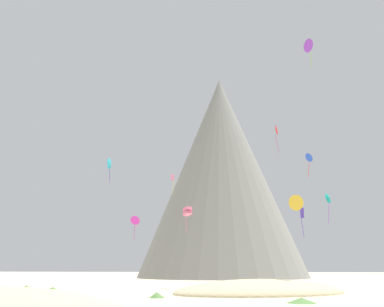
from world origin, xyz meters
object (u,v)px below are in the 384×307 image
(bush_scatter_east, at_px, (281,291))
(bush_far_right, at_px, (26,289))
(bush_low_patch, at_px, (157,295))
(bush_near_left, at_px, (302,300))
(bush_ridge_crest, at_px, (53,289))
(kite_gold_low, at_px, (296,203))
(kite_pink_mid, at_px, (173,179))
(rock_massif, at_px, (219,179))
(kite_magenta_low, at_px, (135,221))
(kite_rainbow_low, at_px, (187,212))
(kite_cyan_mid, at_px, (110,164))
(kite_indigo_low, at_px, (302,217))
(kite_red_high, at_px, (277,130))
(kite_teal_mid, at_px, (329,198))
(kite_violet_high, at_px, (309,46))
(kite_blue_mid, at_px, (308,158))

(bush_scatter_east, bearing_deg, bush_far_right, 177.96)
(bush_scatter_east, bearing_deg, bush_low_patch, -156.94)
(bush_near_left, xyz_separation_m, bush_ridge_crest, (-28.50, 14.57, 0.03))
(kite_gold_low, bearing_deg, kite_pink_mid, -28.09)
(rock_massif, height_order, kite_magenta_low, rock_massif)
(bush_near_left, height_order, kite_rainbow_low, kite_rainbow_low)
(kite_pink_mid, bearing_deg, bush_low_patch, 87.98)
(kite_rainbow_low, bearing_deg, kite_cyan_mid, -84.70)
(bush_scatter_east, height_order, kite_indigo_low, kite_indigo_low)
(bush_far_right, height_order, kite_red_high, kite_red_high)
(kite_teal_mid, height_order, kite_violet_high, kite_violet_high)
(kite_cyan_mid, height_order, kite_violet_high, kite_violet_high)
(kite_teal_mid, distance_m, kite_indigo_low, 18.41)
(bush_near_left, bearing_deg, kite_magenta_low, 121.46)
(rock_massif, bearing_deg, kite_pink_mid, -107.82)
(kite_magenta_low, distance_m, kite_blue_mid, 39.33)
(bush_low_patch, bearing_deg, kite_rainbow_low, 88.82)
(bush_ridge_crest, distance_m, kite_cyan_mid, 35.43)
(kite_teal_mid, distance_m, kite_violet_high, 27.29)
(kite_magenta_low, bearing_deg, kite_cyan_mid, -40.28)
(kite_cyan_mid, xyz_separation_m, kite_indigo_low, (34.56, -18.11, -13.06))
(kite_indigo_low, bearing_deg, kite_teal_mid, -43.07)
(bush_near_left, distance_m, kite_teal_mid, 43.83)
(kite_indigo_low, bearing_deg, kite_red_high, -19.19)
(kite_teal_mid, height_order, kite_blue_mid, kite_blue_mid)
(kite_magenta_low, bearing_deg, kite_blue_mid, 165.90)
(kite_rainbow_low, distance_m, kite_teal_mid, 28.60)
(rock_massif, relative_size, kite_indigo_low, 13.99)
(rock_massif, xyz_separation_m, kite_pink_mid, (-8.92, -27.74, -5.56))
(bush_near_left, relative_size, kite_violet_high, 0.48)
(bush_far_right, bearing_deg, kite_gold_low, 7.49)
(bush_far_right, xyz_separation_m, kite_gold_low, (31.96, 4.20, 10.16))
(bush_ridge_crest, relative_size, kite_red_high, 0.26)
(bush_far_right, bearing_deg, bush_scatter_east, -2.04)
(kite_rainbow_low, bearing_deg, kite_magenta_low, -94.28)
(kite_rainbow_low, distance_m, kite_blue_mid, 38.97)
(kite_gold_low, relative_size, kite_rainbow_low, 0.50)
(bush_near_left, height_order, kite_teal_mid, kite_teal_mid)
(kite_violet_high, bearing_deg, kite_indigo_low, 116.06)
(bush_scatter_east, bearing_deg, kite_violet_high, 67.18)
(kite_cyan_mid, bearing_deg, kite_teal_mid, -88.96)
(kite_violet_high, bearing_deg, bush_near_left, 133.65)
(bush_scatter_east, bearing_deg, rock_massif, 98.08)
(kite_violet_high, bearing_deg, bush_far_right, 84.93)
(kite_gold_low, height_order, kite_pink_mid, kite_pink_mid)
(kite_teal_mid, bearing_deg, bush_near_left, -156.98)
(bush_ridge_crest, bearing_deg, bush_low_patch, -33.58)
(kite_blue_mid, bearing_deg, bush_far_right, 13.00)
(bush_far_right, bearing_deg, kite_red_high, 52.25)
(bush_low_patch, height_order, kite_magenta_low, kite_magenta_low)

